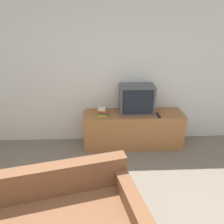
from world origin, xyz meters
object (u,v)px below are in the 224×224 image
object	(u,v)px
television	(137,99)
remote_on_stand	(158,115)
book_stack	(103,112)
tv_stand	(133,129)

from	to	relation	value
television	remote_on_stand	distance (m)	0.47
book_stack	remote_on_stand	size ratio (longest dim) A/B	1.19
tv_stand	remote_on_stand	size ratio (longest dim) A/B	9.26
book_stack	television	bearing A→B (deg)	8.02
tv_stand	remote_on_stand	xyz separation A→B (m)	(0.41, -0.12, 0.33)
tv_stand	book_stack	size ratio (longest dim) A/B	7.77
television	remote_on_stand	xyz separation A→B (m)	(0.36, -0.19, -0.24)
tv_stand	book_stack	distance (m)	0.66
tv_stand	television	world-z (taller)	television
remote_on_stand	tv_stand	bearing A→B (deg)	163.73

